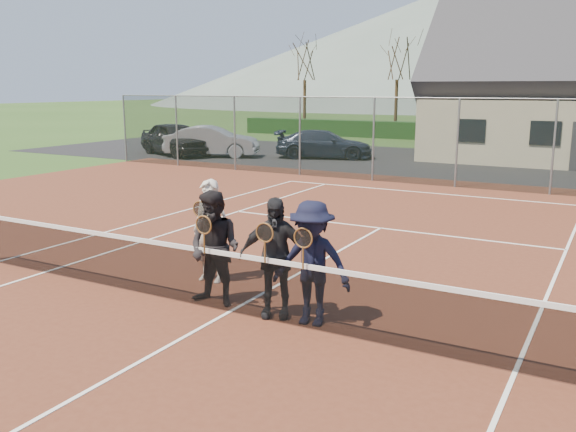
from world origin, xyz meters
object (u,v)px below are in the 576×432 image
car_b (212,142)px  player_c (274,257)px  car_a (176,139)px  player_d (312,263)px  car_c (324,144)px  player_b (215,249)px  tennis_net (229,279)px  player_a (210,231)px

car_b → player_c: bearing=-165.0°
car_a → player_d: (16.10, -16.63, 0.10)m
player_d → car_b: bearing=129.8°
car_c → player_c: size_ratio=2.57×
player_b → car_a: bearing=130.9°
tennis_net → player_a: size_ratio=6.49×
car_c → player_a: (6.58, -18.11, 0.25)m
tennis_net → player_a: player_a is taller
car_b → car_c: (5.05, 2.14, -0.08)m
player_c → player_d: (0.62, -0.01, -0.00)m
player_a → player_d: (2.43, -0.91, -0.00)m
player_b → player_a: bearing=129.8°
player_a → player_c: bearing=-26.3°
player_a → player_c: same height
car_b → car_c: bearing=-90.6°
car_c → tennis_net: car_c is taller
player_b → player_c: (1.05, 0.02, 0.00)m
car_a → player_b: bearing=-116.5°
tennis_net → player_a: bearing=136.1°
car_c → player_a: 19.27m
car_a → tennis_net: car_a is taller
car_b → player_c: size_ratio=2.53×
car_b → player_d: player_d is taller
tennis_net → player_c: 0.80m
player_c → car_b: bearing=128.6°
player_a → car_c: bearing=110.0°
tennis_net → player_b: player_b is taller
car_b → player_b: 20.95m
car_b → tennis_net: bearing=-166.8°
car_c → player_d: player_d is taller
car_a → player_a: bearing=-116.5°
car_a → player_a: player_a is taller
car_a → player_d: player_d is taller
tennis_net → player_d: (1.28, 0.20, 0.38)m
player_a → player_c: (1.81, -0.89, -0.00)m
car_b → tennis_net: size_ratio=0.39×
player_c → player_d: same height
car_a → tennis_net: 22.42m
player_b → player_c: same height
car_b → player_a: 19.75m
car_c → tennis_net: 20.71m
car_b → player_a: (11.63, -15.97, 0.17)m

